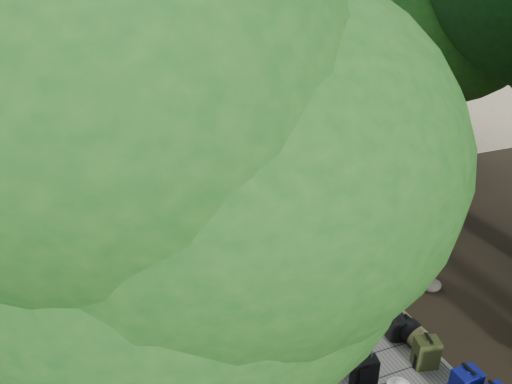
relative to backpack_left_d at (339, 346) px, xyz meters
name	(u,v)px	position (x,y,z in m)	size (l,w,h in m)	color
ground	(317,293)	(0.63, 1.90, -0.43)	(120.00, 120.00, 0.00)	black
sand_beach	(156,102)	(0.63, 17.90, -0.42)	(40.00, 22.00, 0.02)	#D2BB8E
boardwalk	(295,265)	(0.63, 2.90, -0.37)	(2.00, 12.00, 0.12)	gray
backpack_left_d	(339,346)	(0.00, 0.00, 0.00)	(0.40, 0.29, 0.61)	navy
backpack_right_d	(426,351)	(1.26, -0.63, -0.02)	(0.38, 0.27, 0.58)	#37431C
duffel_right_khaki	(409,329)	(1.42, 0.02, -0.12)	(0.38, 0.56, 0.38)	brown
duffel_right_black	(393,320)	(1.28, 0.29, -0.08)	(0.45, 0.71, 0.45)	black
suitcase_on_boardwalk	(364,374)	(0.04, -0.68, -0.01)	(0.38, 0.21, 0.59)	black
lone_suitcase_on_sand	(209,148)	(0.85, 10.05, -0.11)	(0.38, 0.22, 0.60)	black
hat_white	(400,383)	(0.08, -1.41, 0.50)	(0.34, 0.34, 0.11)	silver
kayak	(122,149)	(-1.87, 11.48, -0.23)	(0.76, 3.47, 0.35)	red
sun_lounger	(277,117)	(4.46, 12.49, -0.07)	(0.67, 2.08, 0.67)	silver
tree_right_c	(417,26)	(4.27, 4.38, 4.34)	(5.51, 5.51, 9.54)	black
tree_right_e	(326,28)	(4.61, 9.14, 3.74)	(4.63, 4.63, 8.34)	black
tree_left_a	(149,246)	(-3.09, -1.49, 3.44)	(4.64, 4.64, 7.74)	black
tree_left_c	(89,98)	(-3.07, 4.76, 3.28)	(4.27, 4.27, 7.42)	black
tree_back_d	(15,15)	(-4.63, 15.91, 3.86)	(5.14, 5.14, 8.57)	black
palm_right_a	(329,39)	(3.91, 7.70, 3.65)	(4.78, 4.78, 8.15)	#124212
palm_right_b	(306,26)	(5.98, 13.19, 3.31)	(3.87, 3.87, 7.47)	#124212
palm_right_c	(230,28)	(3.43, 15.06, 3.12)	(4.46, 4.46, 7.09)	#124212
palm_left_a	(36,95)	(-4.15, 8.18, 2.63)	(3.85, 3.85, 6.12)	#124212
rock_left_c	(244,298)	(-0.89, 2.09, -0.27)	(0.58, 0.52, 0.32)	#4C473F
rock_left_d	(188,248)	(-1.38, 4.43, -0.34)	(0.30, 0.27, 0.17)	#4C473F
rock_right_b	(431,285)	(2.85, 1.12, -0.31)	(0.43, 0.39, 0.24)	#4C473F
rock_right_c	(349,240)	(2.26, 3.32, -0.33)	(0.36, 0.32, 0.20)	#4C473F
rock_right_d	(325,183)	(3.29, 6.32, -0.25)	(0.64, 0.58, 0.35)	#4C473F
shrub_left_b	(184,264)	(-1.75, 3.27, 0.01)	(0.97, 0.97, 0.87)	#195419
shrub_left_c	(141,202)	(-2.10, 6.24, 0.16)	(1.30, 1.30, 1.17)	#195419
shrub_right_b	(380,207)	(3.30, 3.65, 0.20)	(1.39, 1.39, 1.25)	#195419
shrub_right_c	(294,171)	(2.65, 7.16, -0.10)	(0.73, 0.73, 0.65)	#195419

